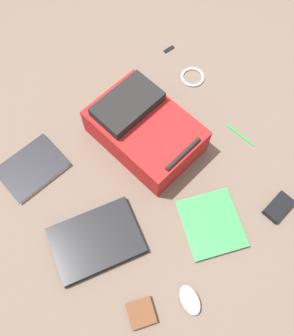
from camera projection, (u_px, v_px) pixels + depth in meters
name	position (u px, v px, depth m)	size (l,w,h in m)	color
ground_plane	(149.00, 175.00, 1.42)	(3.30, 3.30, 0.00)	brown
backpack	(144.00, 129.00, 1.42)	(0.36, 0.47, 0.18)	maroon
laptop	(96.00, 240.00, 1.30)	(0.36, 0.29, 0.03)	black
book_manual	(211.00, 224.00, 1.33)	(0.28, 0.29, 0.02)	silver
book_blue	(32.00, 168.00, 1.43)	(0.27, 0.21, 0.02)	silver
computer_mouse	(190.00, 300.00, 1.22)	(0.06, 0.10, 0.03)	silver
cable_coil	(193.00, 77.00, 1.61)	(0.11, 0.11, 0.01)	silver
power_brick	(278.00, 207.00, 1.35)	(0.07, 0.11, 0.03)	black
pen_black	(241.00, 135.00, 1.49)	(0.01, 0.01, 0.14)	#198C33
earbud_pouch	(141.00, 313.00, 1.21)	(0.09, 0.09, 0.02)	#59331E
usb_stick	(169.00, 49.00, 1.68)	(0.02, 0.05, 0.01)	black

